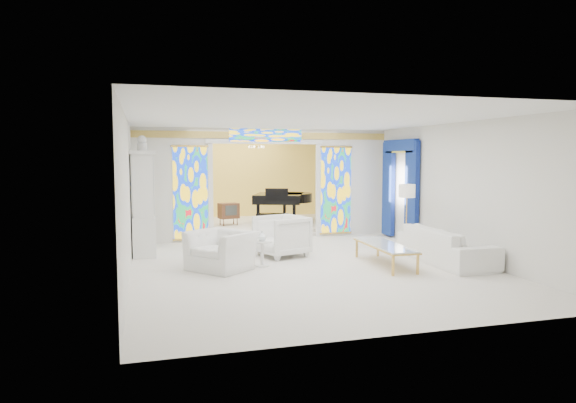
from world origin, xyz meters
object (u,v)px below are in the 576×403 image
object	(u,v)px
armchair_left	(221,250)
coffee_table	(385,246)
tv_console	(229,211)
grand_piano	(284,198)
armchair_right	(281,236)
sofa	(446,245)
china_cabinet	(144,203)

from	to	relation	value
armchair_left	coffee_table	bearing A→B (deg)	40.90
coffee_table	tv_console	xyz separation A→B (m)	(-2.32, 5.80, 0.20)
coffee_table	tv_console	size ratio (longest dim) A/B	3.04
grand_piano	tv_console	distance (m)	1.85
grand_piano	armchair_left	bearing A→B (deg)	-94.72
armchair_right	tv_console	distance (m)	4.32
armchair_right	sofa	size ratio (longest dim) A/B	0.40
sofa	armchair_left	bearing A→B (deg)	83.21
coffee_table	grand_piano	world-z (taller)	grand_piano
china_cabinet	armchair_left	distance (m)	2.75
coffee_table	tv_console	world-z (taller)	tv_console
china_cabinet	armchair_right	xyz separation A→B (m)	(2.98, -1.22, -0.70)
armchair_left	tv_console	xyz separation A→B (m)	(1.00, 5.26, 0.23)
armchair_right	tv_console	bearing A→B (deg)	167.85
armchair_right	china_cabinet	bearing A→B (deg)	-131.10
china_cabinet	grand_piano	size ratio (longest dim) A/B	0.95
grand_piano	sofa	bearing A→B (deg)	-50.75
armchair_left	china_cabinet	bearing A→B (deg)	174.06
armchair_right	grand_piano	xyz separation A→B (m)	(1.29, 4.55, 0.46)
coffee_table	tv_console	distance (m)	6.25
armchair_left	sofa	world-z (taller)	armchair_left
china_cabinet	tv_console	size ratio (longest dim) A/B	4.09
china_cabinet	coffee_table	bearing A→B (deg)	-29.69
grand_piano	armchair_right	bearing A→B (deg)	-83.72
armchair_right	sofa	world-z (taller)	armchair_right
grand_piano	coffee_table	bearing A→B (deg)	-62.96
armchair_right	grand_piano	world-z (taller)	grand_piano
sofa	armchair_right	bearing A→B (deg)	64.16
china_cabinet	coffee_table	world-z (taller)	china_cabinet
coffee_table	sofa	bearing A→B (deg)	-3.79
china_cabinet	armchair_right	bearing A→B (deg)	-22.23
armchair_left	coffee_table	world-z (taller)	armchair_left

